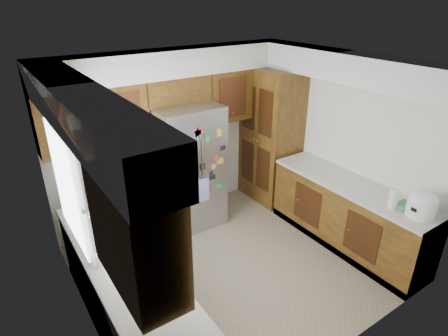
{
  "coord_description": "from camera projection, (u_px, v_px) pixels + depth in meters",
  "views": [
    {
      "loc": [
        -2.26,
        -3.08,
        3.15
      ],
      "look_at": [
        0.06,
        0.35,
        1.2
      ],
      "focal_mm": 30.0,
      "sensor_mm": 36.0,
      "label": 1
    }
  ],
  "objects": [
    {
      "name": "floor",
      "position": [
        236.0,
        263.0,
        4.8
      ],
      "size": [
        3.6,
        3.6,
        0.0
      ],
      "primitive_type": "plane",
      "color": "gray",
      "rests_on": "ground"
    },
    {
      "name": "sink_assembly",
      "position": [
        108.0,
        235.0,
        3.69
      ],
      "size": [
        0.52,
        0.73,
        0.37
      ],
      "color": "white",
      "rests_on": "left_counter_run"
    },
    {
      "name": "rice_cooker",
      "position": [
        423.0,
        204.0,
        4.07
      ],
      "size": [
        0.32,
        0.31,
        0.28
      ],
      "color": "white",
      "rests_on": "right_counter_run"
    },
    {
      "name": "right_counter_run",
      "position": [
        347.0,
        217.0,
        5.02
      ],
      "size": [
        0.63,
        2.25,
        0.92
      ],
      "color": "#3B220B",
      "rests_on": "ground"
    },
    {
      "name": "pantry",
      "position": [
        271.0,
        136.0,
        5.96
      ],
      "size": [
        0.6,
        0.9,
        2.15
      ],
      "primitive_type": "cube",
      "color": "#3B220B",
      "rests_on": "ground"
    },
    {
      "name": "left_counter_run",
      "position": [
        130.0,
        277.0,
        3.94
      ],
      "size": [
        1.36,
        3.2,
        0.92
      ],
      "color": "#3B220B",
      "rests_on": "ground"
    },
    {
      "name": "paper_towel",
      "position": [
        394.0,
        199.0,
        4.23
      ],
      "size": [
        0.1,
        0.1,
        0.24
      ],
      "primitive_type": "cylinder",
      "color": "white",
      "rests_on": "right_counter_run"
    },
    {
      "name": "fridge_top_items",
      "position": [
        178.0,
        67.0,
        4.9
      ],
      "size": [
        0.67,
        0.3,
        0.25
      ],
      "color": "#1524A8",
      "rests_on": "bridge_cabinet"
    },
    {
      "name": "room_shell",
      "position": [
        211.0,
        122.0,
        4.24
      ],
      "size": [
        3.64,
        3.24,
        2.52
      ],
      "color": "white",
      "rests_on": "ground"
    },
    {
      "name": "left_counter_clutter",
      "position": [
        92.0,
        198.0,
        4.22
      ],
      "size": [
        0.36,
        0.87,
        0.38
      ],
      "color": "black",
      "rests_on": "left_counter_run"
    },
    {
      "name": "fridge",
      "position": [
        187.0,
        167.0,
        5.31
      ],
      "size": [
        0.9,
        0.79,
        1.8
      ],
      "color": "#939398",
      "rests_on": "ground"
    },
    {
      "name": "bridge_cabinet",
      "position": [
        176.0,
        89.0,
        5.03
      ],
      "size": [
        0.96,
        0.34,
        0.35
      ],
      "primitive_type": "cube",
      "color": "#3B220B",
      "rests_on": "fridge"
    }
  ]
}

